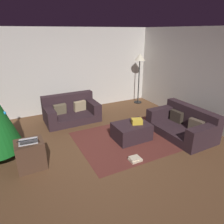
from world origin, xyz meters
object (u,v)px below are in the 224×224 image
(gift_box, at_px, (137,121))
(tv_remote, at_px, (134,120))
(ottoman, at_px, (131,131))
(couch_left, at_px, (71,111))
(laptop, at_px, (28,141))
(side_table, at_px, (31,155))
(book_stack, at_px, (135,159))
(corner_lamp, at_px, (140,61))
(couch_right, at_px, (184,124))

(gift_box, distance_m, tv_remote, 0.20)
(ottoman, bearing_deg, couch_left, 118.12)
(ottoman, relative_size, laptop, 1.84)
(laptop, bearing_deg, side_table, 84.58)
(side_table, height_order, book_stack, side_table)
(ottoman, xyz_separation_m, tv_remote, (0.16, 0.14, 0.21))
(laptop, xyz_separation_m, corner_lamp, (4.02, 2.38, 0.90))
(couch_right, distance_m, tv_remote, 1.29)
(laptop, distance_m, book_stack, 2.11)
(couch_right, xyz_separation_m, gift_box, (-1.21, 0.34, 0.20))
(gift_box, bearing_deg, tv_remote, 76.53)
(couch_right, relative_size, laptop, 3.54)
(tv_remote, bearing_deg, ottoman, -117.11)
(tv_remote, distance_m, side_table, 2.50)
(ottoman, bearing_deg, corner_lamp, 52.94)
(couch_left, height_order, tv_remote, couch_left)
(ottoman, relative_size, corner_lamp, 0.48)
(ottoman, distance_m, book_stack, 0.94)
(couch_left, distance_m, ottoman, 2.07)
(laptop, bearing_deg, couch_left, 55.52)
(ottoman, bearing_deg, side_table, -177.98)
(ottoman, relative_size, gift_box, 3.40)
(side_table, relative_size, corner_lamp, 0.32)
(tv_remote, distance_m, corner_lamp, 2.81)
(tv_remote, bearing_deg, couch_right, -3.35)
(couch_right, distance_m, gift_box, 1.27)
(couch_left, relative_size, couch_right, 0.94)
(ottoman, height_order, book_stack, ottoman)
(side_table, bearing_deg, gift_box, 0.88)
(corner_lamp, bearing_deg, couch_left, -171.42)
(couch_right, height_order, laptop, laptop)
(side_table, bearing_deg, couch_right, -4.80)
(couch_left, bearing_deg, gift_box, 119.64)
(couch_left, height_order, book_stack, couch_left)
(side_table, xyz_separation_m, book_stack, (1.91, -0.74, -0.24))
(tv_remote, relative_size, laptop, 0.35)
(side_table, relative_size, book_stack, 2.23)
(book_stack, bearing_deg, couch_right, 14.06)
(ottoman, bearing_deg, gift_box, -20.90)
(gift_box, bearing_deg, ottoman, 159.10)
(couch_left, distance_m, side_table, 2.34)
(couch_left, relative_size, corner_lamp, 0.86)
(couch_left, height_order, side_table, couch_left)
(book_stack, relative_size, corner_lamp, 0.14)
(couch_right, relative_size, gift_box, 6.54)
(side_table, relative_size, laptop, 1.21)
(laptop, xyz_separation_m, book_stack, (1.91, -0.67, -0.58))
(couch_left, xyz_separation_m, corner_lamp, (2.66, 0.40, 1.24))
(couch_left, height_order, corner_lamp, corner_lamp)
(side_table, bearing_deg, book_stack, -21.29)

